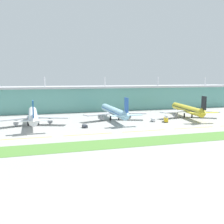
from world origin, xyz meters
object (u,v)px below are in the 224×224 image
airliner_near (33,116)px  fuel_truck (166,119)px  pushback_tug (85,126)px  airliner_middle (114,111)px  baggage_cart (153,120)px  airliner_far (188,109)px

airliner_near → fuel_truck: airliner_near is taller
airliner_near → pushback_tug: airliner_near is taller
airliner_near → fuel_truck: 92.59m
airliner_middle → baggage_cart: 29.79m
pushback_tug → airliner_near: bearing=148.8°
baggage_cart → fuel_truck: bearing=-23.8°
airliner_far → fuel_truck: (-26.98, -14.80, -4.19)m
airliner_far → airliner_near: bearing=-179.7°
baggage_cart → airliner_near: bearing=172.9°
airliner_near → pushback_tug: (31.46, -19.03, -5.35)m
pushback_tug → airliner_middle: bearing=42.5°
airliner_middle → airliner_far: same height
fuel_truck → baggage_cart: bearing=156.2°
pushback_tug → baggage_cart: bearing=9.5°
airliner_far → airliner_middle: bearing=175.2°
pushback_tug → baggage_cart: size_ratio=1.30×
airliner_near → baggage_cart: (82.98, -10.40, -5.19)m
airliner_far → baggage_cart: airliner_far is taller
airliner_middle → airliner_far: bearing=-4.8°
airliner_near → pushback_tug: 37.16m
airliner_far → baggage_cart: bearing=-162.6°
airliner_near → fuel_truck: (91.41, -14.12, -4.19)m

